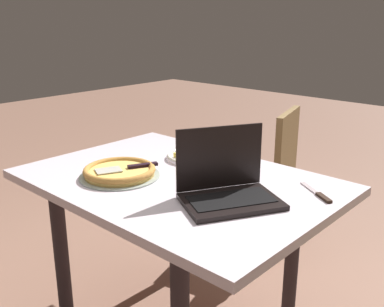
% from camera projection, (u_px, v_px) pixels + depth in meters
% --- Properties ---
extents(dining_table, '(1.22, 0.85, 0.75)m').
position_uv_depth(dining_table, '(178.00, 201.00, 1.79)').
color(dining_table, silver).
rests_on(dining_table, ground_plane).
extents(laptop, '(0.36, 0.40, 0.25)m').
position_uv_depth(laptop, '(227.00, 186.00, 1.54)').
color(laptop, black).
rests_on(laptop, dining_table).
extents(pizza_plate, '(0.24, 0.24, 0.04)m').
position_uv_depth(pizza_plate, '(194.00, 156.00, 2.00)').
color(pizza_plate, white).
rests_on(pizza_plate, dining_table).
extents(pizza_tray, '(0.32, 0.32, 0.04)m').
position_uv_depth(pizza_tray, '(120.00, 172.00, 1.77)').
color(pizza_tray, '#97A59B').
rests_on(pizza_tray, dining_table).
extents(table_knife, '(0.18, 0.13, 0.01)m').
position_uv_depth(table_knife, '(318.00, 194.00, 1.60)').
color(table_knife, beige).
rests_on(table_knife, dining_table).
extents(chair_far, '(0.50, 0.50, 0.87)m').
position_uv_depth(chair_far, '(266.00, 170.00, 2.61)').
color(chair_far, brown).
rests_on(chair_far, ground_plane).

